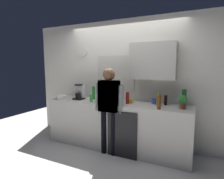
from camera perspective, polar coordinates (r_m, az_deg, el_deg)
ground_plane at (r=3.59m, az=-0.93°, el=-19.66°), size 8.00×8.00×0.00m
kitchen_counter at (r=3.66m, az=1.17°, el=-11.22°), size 2.86×0.64×0.93m
dishwasher_panel at (r=3.29m, az=3.16°, el=-14.29°), size 0.56×0.02×0.84m
back_wall_assembly at (r=3.82m, az=4.82°, el=3.31°), size 4.46×0.42×2.60m
coffee_maker at (r=3.90m, az=-10.31°, el=-0.92°), size 0.20×0.20×0.33m
bottle_amber_beer at (r=3.05m, az=14.78°, el=-3.98°), size 0.06×0.06×0.23m
bottle_clear_soda at (r=3.87m, az=-5.63°, el=-1.01°), size 0.09×0.09×0.28m
bottle_olive_oil at (r=3.27m, az=14.59°, el=-3.02°), size 0.06×0.06×0.25m
bottle_red_vinegar at (r=3.37m, az=4.96°, el=-2.76°), size 0.06×0.06×0.22m
bottle_dark_sauce at (r=3.41m, az=16.71°, el=-3.28°), size 0.06×0.06×0.18m
bottle_green_wine at (r=3.41m, az=21.96°, el=-2.48°), size 0.07×0.07×0.30m
cup_blue_mug at (r=3.47m, az=13.16°, el=-3.64°), size 0.08×0.08×0.10m
cup_terracotta_mug at (r=3.30m, az=3.10°, el=-4.10°), size 0.08×0.08×0.09m
cup_yellow_cup at (r=3.47m, az=6.11°, el=-3.61°), size 0.07×0.07×0.08m
mixing_bowl at (r=4.03m, az=-15.92°, el=-2.36°), size 0.22×0.22×0.08m
potted_plant at (r=3.20m, az=21.57°, el=-3.40°), size 0.15×0.15×0.23m
dish_soap at (r=3.61m, az=-6.66°, el=-2.63°), size 0.06×0.06×0.18m
storage_canister at (r=4.24m, az=-11.21°, el=-1.12°), size 0.14×0.14×0.17m
person_at_sink at (r=3.27m, az=-0.97°, el=-4.68°), size 0.57×0.22×1.60m
person_guest at (r=3.27m, az=-0.97°, el=-4.68°), size 0.57×0.22×1.60m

